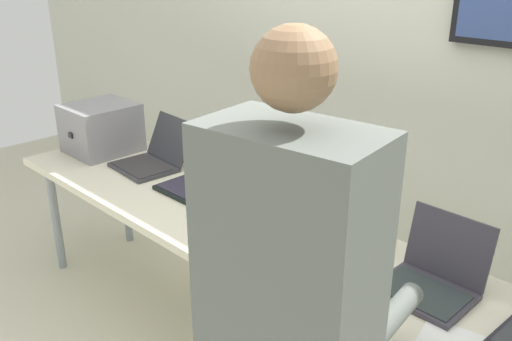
{
  "coord_description": "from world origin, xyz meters",
  "views": [
    {
      "loc": [
        1.58,
        -1.53,
        1.88
      ],
      "look_at": [
        -0.07,
        0.14,
        0.94
      ],
      "focal_mm": 38.43,
      "sensor_mm": 36.0,
      "label": 1
    }
  ],
  "objects_px": {
    "equipment_box": "(101,128)",
    "laptop_station_2": "(256,205)",
    "laptop_station_1": "(198,179)",
    "workbench": "(246,232)",
    "laptop_station_4": "(433,275)",
    "laptop_station_0": "(154,156)",
    "laptop_station_3": "(329,236)",
    "coffee_mug": "(366,317)",
    "person": "(290,295)"
  },
  "relations": [
    {
      "from": "person",
      "to": "coffee_mug",
      "type": "xyz_separation_m",
      "value": [
        0.01,
        0.37,
        -0.26
      ]
    },
    {
      "from": "laptop_station_4",
      "to": "laptop_station_0",
      "type": "bearing_deg",
      "value": 179.59
    },
    {
      "from": "laptop_station_3",
      "to": "laptop_station_4",
      "type": "relative_size",
      "value": 1.14
    },
    {
      "from": "person",
      "to": "coffee_mug",
      "type": "distance_m",
      "value": 0.46
    },
    {
      "from": "workbench",
      "to": "laptop_station_1",
      "type": "xyz_separation_m",
      "value": [
        -0.44,
        0.09,
        0.1
      ]
    },
    {
      "from": "laptop_station_0",
      "to": "laptop_station_4",
      "type": "bearing_deg",
      "value": -0.41
    },
    {
      "from": "coffee_mug",
      "to": "workbench",
      "type": "bearing_deg",
      "value": 162.86
    },
    {
      "from": "laptop_station_4",
      "to": "workbench",
      "type": "bearing_deg",
      "value": -172.67
    },
    {
      "from": "laptop_station_2",
      "to": "laptop_station_4",
      "type": "bearing_deg",
      "value": 1.33
    },
    {
      "from": "equipment_box",
      "to": "laptop_station_0",
      "type": "height_order",
      "value": "equipment_box"
    },
    {
      "from": "laptop_station_4",
      "to": "person",
      "type": "relative_size",
      "value": 0.18
    },
    {
      "from": "laptop_station_0",
      "to": "laptop_station_1",
      "type": "relative_size",
      "value": 1.25
    },
    {
      "from": "laptop_station_0",
      "to": "laptop_station_2",
      "type": "relative_size",
      "value": 1.09
    },
    {
      "from": "laptop_station_4",
      "to": "coffee_mug",
      "type": "distance_m",
      "value": 0.36
    },
    {
      "from": "workbench",
      "to": "laptop_station_4",
      "type": "relative_size",
      "value": 9.58
    },
    {
      "from": "laptop_station_1",
      "to": "person",
      "type": "distance_m",
      "value": 1.46
    },
    {
      "from": "laptop_station_4",
      "to": "person",
      "type": "xyz_separation_m",
      "value": [
        -0.05,
        -0.73,
        0.25
      ]
    },
    {
      "from": "workbench",
      "to": "laptop_station_2",
      "type": "xyz_separation_m",
      "value": [
        -0.02,
        0.09,
        0.1
      ]
    },
    {
      "from": "workbench",
      "to": "laptop_station_2",
      "type": "distance_m",
      "value": 0.14
    },
    {
      "from": "laptop_station_0",
      "to": "coffee_mug",
      "type": "bearing_deg",
      "value": -12.49
    },
    {
      "from": "laptop_station_1",
      "to": "laptop_station_4",
      "type": "xyz_separation_m",
      "value": [
        1.29,
        0.02,
        0.01
      ]
    },
    {
      "from": "laptop_station_4",
      "to": "person",
      "type": "height_order",
      "value": "person"
    },
    {
      "from": "equipment_box",
      "to": "laptop_station_1",
      "type": "bearing_deg",
      "value": 2.61
    },
    {
      "from": "workbench",
      "to": "laptop_station_4",
      "type": "bearing_deg",
      "value": 7.33
    },
    {
      "from": "workbench",
      "to": "coffee_mug",
      "type": "xyz_separation_m",
      "value": [
        0.81,
        -0.25,
        0.1
      ]
    },
    {
      "from": "laptop_station_0",
      "to": "laptop_station_4",
      "type": "xyz_separation_m",
      "value": [
        1.72,
        -0.01,
        0.0
      ]
    },
    {
      "from": "equipment_box",
      "to": "coffee_mug",
      "type": "xyz_separation_m",
      "value": [
        2.11,
        -0.3,
        -0.1
      ]
    },
    {
      "from": "equipment_box",
      "to": "laptop_station_0",
      "type": "xyz_separation_m",
      "value": [
        0.43,
        0.07,
        -0.09
      ]
    },
    {
      "from": "equipment_box",
      "to": "person",
      "type": "height_order",
      "value": "person"
    },
    {
      "from": "laptop_station_4",
      "to": "laptop_station_3",
      "type": "bearing_deg",
      "value": -176.23
    },
    {
      "from": "workbench",
      "to": "laptop_station_3",
      "type": "bearing_deg",
      "value": 11.14
    },
    {
      "from": "equipment_box",
      "to": "laptop_station_3",
      "type": "height_order",
      "value": "equipment_box"
    },
    {
      "from": "workbench",
      "to": "person",
      "type": "xyz_separation_m",
      "value": [
        0.8,
        -0.62,
        0.36
      ]
    },
    {
      "from": "laptop_station_3",
      "to": "laptop_station_4",
      "type": "distance_m",
      "value": 0.44
    },
    {
      "from": "workbench",
      "to": "equipment_box",
      "type": "bearing_deg",
      "value": 177.64
    },
    {
      "from": "equipment_box",
      "to": "laptop_station_2",
      "type": "height_order",
      "value": "equipment_box"
    },
    {
      "from": "workbench",
      "to": "coffee_mug",
      "type": "height_order",
      "value": "coffee_mug"
    },
    {
      "from": "person",
      "to": "laptop_station_0",
      "type": "bearing_deg",
      "value": 156.03
    },
    {
      "from": "laptop_station_2",
      "to": "coffee_mug",
      "type": "height_order",
      "value": "laptop_station_2"
    },
    {
      "from": "workbench",
      "to": "person",
      "type": "distance_m",
      "value": 1.08
    },
    {
      "from": "laptop_station_1",
      "to": "laptop_station_2",
      "type": "distance_m",
      "value": 0.42
    },
    {
      "from": "equipment_box",
      "to": "laptop_station_2",
      "type": "relative_size",
      "value": 1.08
    },
    {
      "from": "equipment_box",
      "to": "laptop_station_2",
      "type": "xyz_separation_m",
      "value": [
        1.28,
        0.04,
        -0.09
      ]
    },
    {
      "from": "laptop_station_0",
      "to": "laptop_station_4",
      "type": "relative_size",
      "value": 1.26
    },
    {
      "from": "workbench",
      "to": "laptop_station_3",
      "type": "relative_size",
      "value": 8.41
    },
    {
      "from": "workbench",
      "to": "laptop_station_0",
      "type": "height_order",
      "value": "laptop_station_0"
    },
    {
      "from": "laptop_station_0",
      "to": "laptop_station_2",
      "type": "xyz_separation_m",
      "value": [
        0.85,
        -0.03,
        -0.01
      ]
    },
    {
      "from": "equipment_box",
      "to": "laptop_station_0",
      "type": "bearing_deg",
      "value": 8.98
    },
    {
      "from": "laptop_station_1",
      "to": "coffee_mug",
      "type": "relative_size",
      "value": 3.33
    },
    {
      "from": "laptop_station_1",
      "to": "person",
      "type": "bearing_deg",
      "value": -29.75
    }
  ]
}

